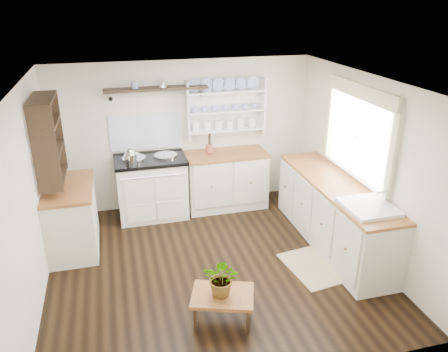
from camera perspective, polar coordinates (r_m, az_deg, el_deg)
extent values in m
cube|color=black|center=(5.67, -1.47, -11.49)|extent=(4.00, 3.80, 0.01)
cube|color=#ECE5CC|center=(6.86, -5.27, 5.36)|extent=(4.00, 0.02, 2.30)
cube|color=#ECE5CC|center=(5.86, 17.81, 1.26)|extent=(0.02, 3.80, 2.30)
cube|color=#ECE5CC|center=(5.09, -24.13, -2.99)|extent=(0.02, 3.80, 2.30)
cube|color=white|center=(4.77, -1.75, 12.01)|extent=(4.00, 3.80, 0.01)
cube|color=white|center=(5.85, 17.12, 4.94)|extent=(0.04, 1.40, 1.00)
cube|color=white|center=(5.84, 16.95, 4.93)|extent=(0.02, 1.50, 1.10)
cube|color=#F9EFC7|center=(5.68, 17.44, 10.49)|extent=(0.04, 1.55, 0.18)
cube|color=white|center=(6.74, -9.38, -1.60)|extent=(1.01, 0.66, 0.89)
cube|color=black|center=(6.56, -9.64, 2.15)|extent=(1.05, 0.70, 0.05)
cylinder|color=silver|center=(6.53, -11.69, 2.28)|extent=(0.34, 0.34, 0.03)
cylinder|color=silver|center=(6.57, -7.64, 2.67)|extent=(0.34, 0.34, 0.03)
cylinder|color=silver|center=(6.26, -9.22, -0.08)|extent=(0.91, 0.02, 0.02)
cube|color=beige|center=(6.95, 0.24, -0.55)|extent=(1.25, 0.60, 0.88)
cube|color=brown|center=(6.79, 0.25, 2.86)|extent=(1.27, 0.63, 0.04)
cube|color=beige|center=(6.07, 14.11, -4.90)|extent=(0.60, 2.40, 0.88)
cube|color=brown|center=(5.89, 14.52, -1.09)|extent=(0.62, 2.43, 0.04)
cube|color=white|center=(5.35, 18.23, -5.00)|extent=(0.55, 0.60, 0.28)
cylinder|color=silver|center=(5.37, 20.29, -2.80)|extent=(0.02, 0.02, 0.22)
cube|color=beige|center=(6.15, -19.22, -5.18)|extent=(0.60, 1.10, 0.88)
cube|color=brown|center=(5.97, -19.76, -1.43)|extent=(0.62, 1.13, 0.04)
cube|color=white|center=(6.87, 0.05, 8.94)|extent=(1.20, 0.03, 0.90)
cube|color=white|center=(6.78, 0.25, 8.76)|extent=(1.20, 0.22, 0.02)
cylinder|color=navy|center=(6.73, 0.23, 11.01)|extent=(0.20, 0.02, 0.20)
cube|color=black|center=(6.49, -8.86, 11.22)|extent=(1.50, 0.24, 0.04)
cone|color=black|center=(6.55, -14.60, 9.88)|extent=(0.06, 0.20, 0.06)
cone|color=black|center=(6.68, -3.23, 10.80)|extent=(0.06, 0.20, 0.06)
cube|color=black|center=(5.76, -22.01, 4.54)|extent=(0.28, 0.80, 1.05)
cylinder|color=#964737|center=(6.78, -1.95, 3.61)|extent=(0.10, 0.10, 0.12)
cube|color=brown|center=(4.64, -0.18, -15.37)|extent=(0.74, 0.63, 0.04)
cylinder|color=black|center=(4.64, -3.79, -18.19)|extent=(0.04, 0.04, 0.30)
cylinder|color=black|center=(4.91, -3.23, -15.53)|extent=(0.04, 0.04, 0.30)
cylinder|color=black|center=(4.61, 3.12, -18.52)|extent=(0.04, 0.04, 0.30)
cylinder|color=black|center=(4.88, 3.22, -15.81)|extent=(0.04, 0.04, 0.30)
imported|color=#3F7233|center=(4.51, -0.18, -13.14)|extent=(0.47, 0.46, 0.41)
cube|color=#9A8359|center=(5.71, 11.39, -11.63)|extent=(0.66, 0.92, 0.02)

